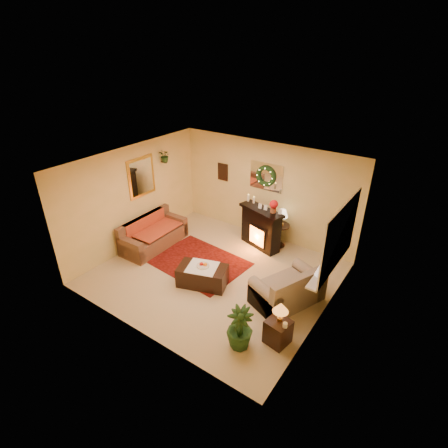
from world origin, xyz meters
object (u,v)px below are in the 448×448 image
Objects in this scene: loveseat at (288,284)px; side_table_round at (280,235)px; end_table_square at (278,330)px; coffee_table at (203,276)px; sofa at (154,231)px; fireplace at (261,227)px.

loveseat is 2.29× the size of side_table_round.
coffee_table is (-2.12, 0.56, -0.06)m from end_table_square.
end_table_square is 2.19m from coffee_table.
sofa is 3.25m from side_table_round.
fireplace is at bearing -144.13° from side_table_round.
fireplace reaches higher than loveseat.
fireplace is 2.17m from coffee_table.
coffee_table is at bearing -140.02° from loveseat.
side_table_round is (0.40, 0.29, -0.23)m from fireplace.
fireplace reaches higher than coffee_table.
side_table_round is 0.59× the size of coffee_table.
sofa is 2.75m from fireplace.
coffee_table is at bearing -16.78° from sofa.
fireplace is 2.29× the size of end_table_square.
side_table_round is at bearing 33.52° from sofa.
coffee_table is (2.03, -0.57, -0.22)m from sofa.
coffee_table is (-0.64, -2.42, -0.11)m from side_table_round.
fireplace is 2.19m from loveseat.
coffee_table is (-1.76, -0.55, -0.21)m from loveseat.
fireplace is 1.77× the size of side_table_round.
loveseat reaches higher than coffee_table.
fireplace is 1.04× the size of coffee_table.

